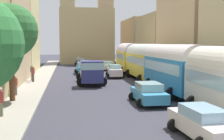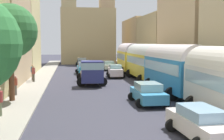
{
  "view_description": "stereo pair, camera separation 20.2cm",
  "coord_description": "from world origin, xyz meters",
  "px_view_note": "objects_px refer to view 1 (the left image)",
  "views": [
    {
      "loc": [
        -4.0,
        -7.38,
        4.17
      ],
      "look_at": [
        0.0,
        18.72,
        1.76
      ],
      "focal_mm": 46.58,
      "sensor_mm": 36.0,
      "label": 1
    },
    {
      "loc": [
        -3.8,
        -7.41,
        4.17
      ],
      "look_at": [
        0.0,
        18.72,
        1.76
      ],
      "focal_mm": 46.58,
      "sensor_mm": 36.0,
      "label": 2
    }
  ],
  "objects_px": {
    "parked_bus_1": "(173,66)",
    "cargo_truck_0": "(91,72)",
    "car_5": "(149,93)",
    "car_6": "(115,71)",
    "car_1": "(83,68)",
    "car_4": "(203,123)",
    "parked_bus_2": "(144,60)",
    "parked_bus_3": "(128,56)",
    "car_7": "(107,66)",
    "pedestrian_1": "(33,73)",
    "pedestrian_4": "(1,101)",
    "car_3": "(81,62)",
    "car_2": "(85,65)",
    "pedestrian_0": "(32,72)",
    "car_0": "(92,73)",
    "pedestrian_3": "(16,85)"
  },
  "relations": [
    {
      "from": "parked_bus_1",
      "to": "cargo_truck_0",
      "type": "height_order",
      "value": "parked_bus_1"
    },
    {
      "from": "parked_bus_3",
      "to": "car_6",
      "type": "bearing_deg",
      "value": -116.89
    },
    {
      "from": "parked_bus_2",
      "to": "car_1",
      "type": "height_order",
      "value": "parked_bus_2"
    },
    {
      "from": "car_3",
      "to": "parked_bus_2",
      "type": "bearing_deg",
      "value": -74.79
    },
    {
      "from": "car_2",
      "to": "car_1",
      "type": "bearing_deg",
      "value": -95.62
    },
    {
      "from": "parked_bus_1",
      "to": "parked_bus_3",
      "type": "distance_m",
      "value": 18.0
    },
    {
      "from": "car_3",
      "to": "car_7",
      "type": "bearing_deg",
      "value": -68.76
    },
    {
      "from": "parked_bus_3",
      "to": "car_4",
      "type": "distance_m",
      "value": 29.5
    },
    {
      "from": "parked_bus_1",
      "to": "car_3",
      "type": "relative_size",
      "value": 2.1
    },
    {
      "from": "parked_bus_2",
      "to": "car_7",
      "type": "distance_m",
      "value": 13.39
    },
    {
      "from": "parked_bus_2",
      "to": "car_7",
      "type": "height_order",
      "value": "parked_bus_2"
    },
    {
      "from": "parked_bus_3",
      "to": "pedestrian_0",
      "type": "relative_size",
      "value": 4.58
    },
    {
      "from": "car_1",
      "to": "pedestrian_4",
      "type": "height_order",
      "value": "pedestrian_4"
    },
    {
      "from": "pedestrian_4",
      "to": "pedestrian_1",
      "type": "bearing_deg",
      "value": 89.71
    },
    {
      "from": "cargo_truck_0",
      "to": "car_4",
      "type": "bearing_deg",
      "value": -79.13
    },
    {
      "from": "car_6",
      "to": "parked_bus_1",
      "type": "bearing_deg",
      "value": -77.01
    },
    {
      "from": "car_1",
      "to": "car_2",
      "type": "relative_size",
      "value": 1.09
    },
    {
      "from": "car_4",
      "to": "car_7",
      "type": "distance_m",
      "value": 33.4
    },
    {
      "from": "parked_bus_3",
      "to": "pedestrian_1",
      "type": "distance_m",
      "value": 15.58
    },
    {
      "from": "car_5",
      "to": "car_6",
      "type": "distance_m",
      "value": 15.96
    },
    {
      "from": "car_7",
      "to": "pedestrian_1",
      "type": "bearing_deg",
      "value": -125.69
    },
    {
      "from": "pedestrian_4",
      "to": "car_5",
      "type": "bearing_deg",
      "value": 16.33
    },
    {
      "from": "car_5",
      "to": "car_7",
      "type": "relative_size",
      "value": 1.02
    },
    {
      "from": "car_6",
      "to": "pedestrian_1",
      "type": "distance_m",
      "value": 10.17
    },
    {
      "from": "parked_bus_3",
      "to": "parked_bus_1",
      "type": "bearing_deg",
      "value": -90.0
    },
    {
      "from": "car_7",
      "to": "car_6",
      "type": "bearing_deg",
      "value": -92.5
    },
    {
      "from": "parked_bus_2",
      "to": "car_2",
      "type": "relative_size",
      "value": 2.53
    },
    {
      "from": "parked_bus_2",
      "to": "parked_bus_3",
      "type": "bearing_deg",
      "value": 90.0
    },
    {
      "from": "car_1",
      "to": "car_6",
      "type": "height_order",
      "value": "car_1"
    },
    {
      "from": "car_4",
      "to": "car_5",
      "type": "relative_size",
      "value": 1.08
    },
    {
      "from": "parked_bus_3",
      "to": "pedestrian_0",
      "type": "height_order",
      "value": "parked_bus_3"
    },
    {
      "from": "car_1",
      "to": "car_2",
      "type": "height_order",
      "value": "car_1"
    },
    {
      "from": "pedestrian_0",
      "to": "car_6",
      "type": "bearing_deg",
      "value": 15.88
    },
    {
      "from": "parked_bus_3",
      "to": "pedestrian_3",
      "type": "bearing_deg",
      "value": -125.64
    },
    {
      "from": "car_1",
      "to": "car_4",
      "type": "distance_m",
      "value": 28.45
    },
    {
      "from": "parked_bus_3",
      "to": "car_6",
      "type": "distance_m",
      "value": 6.5
    },
    {
      "from": "parked_bus_1",
      "to": "pedestrian_4",
      "type": "distance_m",
      "value": 13.88
    },
    {
      "from": "parked_bus_3",
      "to": "car_3",
      "type": "distance_m",
      "value": 15.1
    },
    {
      "from": "parked_bus_2",
      "to": "car_6",
      "type": "xyz_separation_m",
      "value": [
        -2.85,
        3.37,
        -1.5
      ]
    },
    {
      "from": "parked_bus_1",
      "to": "car_3",
      "type": "bearing_deg",
      "value": 101.01
    },
    {
      "from": "car_6",
      "to": "pedestrian_0",
      "type": "bearing_deg",
      "value": -164.12
    },
    {
      "from": "cargo_truck_0",
      "to": "pedestrian_1",
      "type": "height_order",
      "value": "cargo_truck_0"
    },
    {
      "from": "car_0",
      "to": "car_3",
      "type": "height_order",
      "value": "car_0"
    },
    {
      "from": "parked_bus_2",
      "to": "pedestrian_0",
      "type": "bearing_deg",
      "value": 177.06
    },
    {
      "from": "car_1",
      "to": "car_4",
      "type": "height_order",
      "value": "car_1"
    },
    {
      "from": "car_0",
      "to": "car_6",
      "type": "height_order",
      "value": "car_6"
    },
    {
      "from": "car_3",
      "to": "pedestrian_3",
      "type": "bearing_deg",
      "value": -101.66
    },
    {
      "from": "parked_bus_2",
      "to": "car_1",
      "type": "bearing_deg",
      "value": 129.79
    },
    {
      "from": "parked_bus_1",
      "to": "car_0",
      "type": "bearing_deg",
      "value": 118.48
    },
    {
      "from": "parked_bus_2",
      "to": "pedestrian_0",
      "type": "xyz_separation_m",
      "value": [
        -12.46,
        0.64,
        -1.23
      ]
    }
  ]
}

